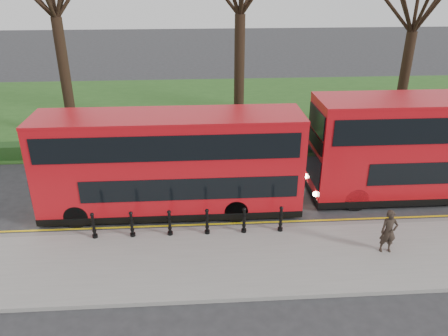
{
  "coord_description": "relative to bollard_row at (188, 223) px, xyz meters",
  "views": [
    {
      "loc": [
        -0.59,
        -15.35,
        9.35
      ],
      "look_at": [
        0.47,
        0.5,
        2.0
      ],
      "focal_mm": 35.0,
      "sensor_mm": 36.0,
      "label": 1
    }
  ],
  "objects": [
    {
      "name": "ground",
      "position": [
        0.99,
        1.35,
        -0.65
      ],
      "size": [
        120.0,
        120.0,
        0.0
      ],
      "primitive_type": "plane",
      "color": "#28282B",
      "rests_on": "ground"
    },
    {
      "name": "bus_rear",
      "position": [
        10.95,
        2.73,
        1.61
      ],
      "size": [
        11.27,
        2.59,
        4.48
      ],
      "color": "#B30E16",
      "rests_on": "ground"
    },
    {
      "name": "yellow_line_outer",
      "position": [
        0.99,
        0.65,
        -0.64
      ],
      "size": [
        60.0,
        0.1,
        0.01
      ],
      "primitive_type": "cube",
      "color": "yellow",
      "rests_on": "ground"
    },
    {
      "name": "grass_verge",
      "position": [
        0.99,
        16.35,
        -0.62
      ],
      "size": [
        60.0,
        18.0,
        0.06
      ],
      "primitive_type": "cube",
      "color": "#244C19",
      "rests_on": "ground"
    },
    {
      "name": "pavement",
      "position": [
        0.99,
        -1.65,
        -0.57
      ],
      "size": [
        60.0,
        4.0,
        0.15
      ],
      "primitive_type": "cube",
      "color": "gray",
      "rests_on": "ground"
    },
    {
      "name": "bus_lead",
      "position": [
        -0.69,
        2.1,
        1.46
      ],
      "size": [
        10.53,
        2.42,
        4.19
      ],
      "color": "#B30E16",
      "rests_on": "ground"
    },
    {
      "name": "pedestrian",
      "position": [
        6.99,
        -1.55,
        0.31
      ],
      "size": [
        0.61,
        0.42,
        1.62
      ],
      "primitive_type": "imported",
      "rotation": [
        0.0,
        0.0,
        -0.05
      ],
      "color": "#2C221B",
      "rests_on": "pavement"
    },
    {
      "name": "yellow_line_inner",
      "position": [
        0.99,
        0.85,
        -0.64
      ],
      "size": [
        60.0,
        0.1,
        0.01
      ],
      "primitive_type": "cube",
      "color": "yellow",
      "rests_on": "ground"
    },
    {
      "name": "hedge",
      "position": [
        0.99,
        8.15,
        -0.25
      ],
      "size": [
        60.0,
        0.9,
        0.8
      ],
      "primitive_type": "cube",
      "color": "black",
      "rests_on": "ground"
    },
    {
      "name": "bollard_row",
      "position": [
        0.0,
        0.0,
        0.0
      ],
      "size": [
        7.14,
        0.15,
        1.0
      ],
      "color": "black",
      "rests_on": "pavement"
    },
    {
      "name": "kerb",
      "position": [
        0.99,
        0.35,
        -0.57
      ],
      "size": [
        60.0,
        0.25,
        0.16
      ],
      "primitive_type": "cube",
      "color": "slate",
      "rests_on": "ground"
    }
  ]
}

